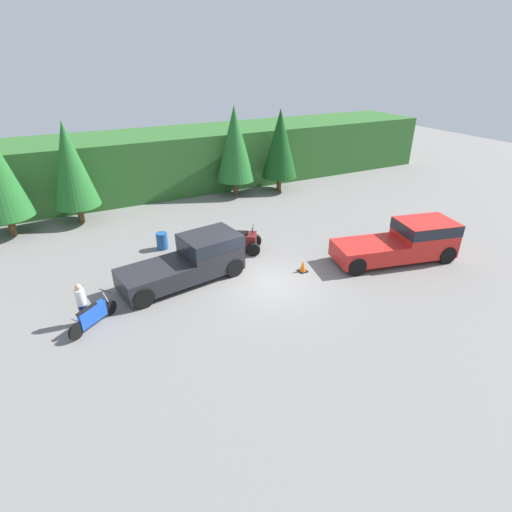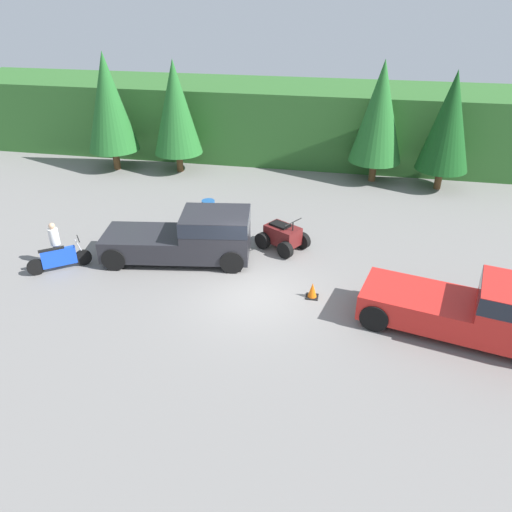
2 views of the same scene
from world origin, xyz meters
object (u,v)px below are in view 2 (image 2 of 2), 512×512
at_px(rider_person, 55,242).
at_px(steel_barrel, 209,210).
at_px(quad_atv, 283,236).
at_px(dirt_bike, 59,259).
at_px(pickup_truck_second, 193,235).
at_px(traffic_cone, 312,291).
at_px(pickup_truck_red, 489,310).

height_order(rider_person, steel_barrel, rider_person).
bearing_deg(quad_atv, dirt_bike, -125.63).
bearing_deg(pickup_truck_second, traffic_cone, -29.18).
distance_m(rider_person, steel_barrel, 6.71).
height_order(pickup_truck_red, traffic_cone, pickup_truck_red).
bearing_deg(rider_person, traffic_cone, -53.12).
bearing_deg(dirt_bike, quad_atv, -14.36).
distance_m(quad_atv, traffic_cone, 3.64).
relative_size(pickup_truck_red, traffic_cone, 11.35).
height_order(dirt_bike, traffic_cone, dirt_bike).
relative_size(pickup_truck_second, steel_barrel, 6.51).
bearing_deg(traffic_cone, dirt_bike, 179.95).
height_order(dirt_bike, rider_person, rider_person).
xyz_separation_m(pickup_truck_red, traffic_cone, (-5.20, 1.20, -0.76)).
relative_size(dirt_bike, steel_barrel, 2.12).
distance_m(pickup_truck_second, steel_barrel, 3.77).
height_order(pickup_truck_second, quad_atv, pickup_truck_second).
height_order(pickup_truck_second, traffic_cone, pickup_truck_second).
height_order(pickup_truck_red, steel_barrel, pickup_truck_red).
relative_size(dirt_bike, rider_person, 1.09).
distance_m(pickup_truck_second, rider_person, 5.03).
distance_m(pickup_truck_red, traffic_cone, 5.40).
bearing_deg(rider_person, dirt_bike, -103.19).
height_order(pickup_truck_red, pickup_truck_second, same).
xyz_separation_m(pickup_truck_second, dirt_bike, (-4.56, -1.74, -0.55)).
relative_size(dirt_bike, quad_atv, 0.84).
bearing_deg(traffic_cone, rider_person, 177.81).
distance_m(pickup_truck_red, pickup_truck_second, 10.34).
xyz_separation_m(pickup_truck_red, quad_atv, (-6.73, 4.50, -0.49)).
height_order(traffic_cone, steel_barrel, steel_barrel).
bearing_deg(quad_atv, rider_person, -128.55).
height_order(dirt_bike, steel_barrel, dirt_bike).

